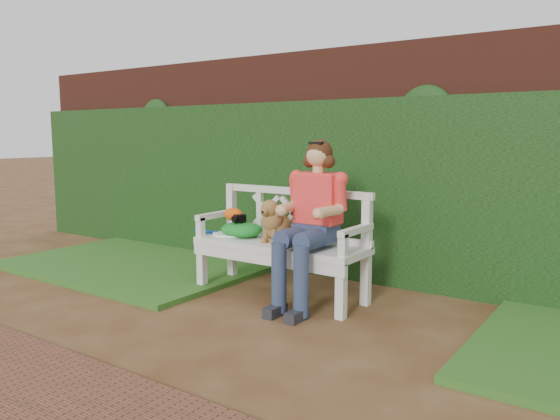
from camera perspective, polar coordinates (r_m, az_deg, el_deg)
The scene contains 11 objects.
ground at distance 3.83m, azimuth 0.09°, elevation -13.17°, with size 60.00×60.00×0.00m, color #4D2B14.
brick_wall at distance 5.26m, azimuth 11.94°, elevation 4.70°, with size 10.00×0.30×2.20m, color #59271C.
ivy_hedge at distance 5.07m, azimuth 10.90°, elevation 1.79°, with size 10.00×0.18×1.70m, color #2C6422.
grass_left at distance 6.01m, azimuth -14.11°, elevation -5.35°, with size 2.60×2.00×0.05m, color #275E1A.
garden_bench at distance 4.66m, azimuth 0.00°, elevation -6.22°, with size 1.58×0.60×0.48m, color white, non-canonical shape.
seated_woman at distance 4.37m, azimuth 3.66°, elevation -1.80°, with size 0.54×0.72×1.28m, color #F4283D, non-canonical shape.
dog at distance 4.60m, azimuth -0.42°, elevation -1.02°, with size 0.24×0.33×0.37m, color #B47A37, non-canonical shape.
tennis_racket at distance 4.90m, azimuth -5.66°, elevation -2.53°, with size 0.58×0.24×0.03m, color white, non-canonical shape.
green_bag at distance 4.83m, azimuth -4.07°, elevation -2.03°, with size 0.39×0.30×0.13m, color green, non-canonical shape.
camera_item at distance 4.81m, azimuth -4.28°, elevation -0.86°, with size 0.10×0.08×0.07m, color black.
baseball_glove at distance 4.88m, azimuth -4.90°, elevation -0.45°, with size 0.18×0.14×0.12m, color #DD510A.
Camera 1 is at (2.02, -2.94, 1.37)m, focal length 35.00 mm.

